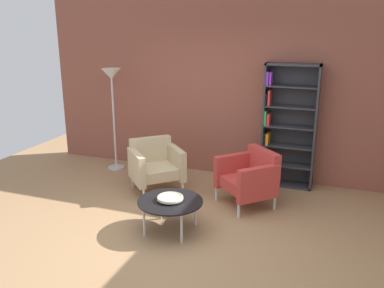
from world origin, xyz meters
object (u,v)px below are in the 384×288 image
object	(u,v)px
bookshelf_tall	(287,126)
armchair_by_bookshelf	(250,177)
decorative_bowl	(170,198)
floor_lamp_torchiere	(112,86)
armchair_near_window	(155,164)
coffee_table_low	(170,203)

from	to	relation	value
bookshelf_tall	armchair_by_bookshelf	size ratio (longest dim) A/B	2.00
bookshelf_tall	decorative_bowl	size ratio (longest dim) A/B	5.94
floor_lamp_torchiere	armchair_near_window	bearing A→B (deg)	-31.80
decorative_bowl	coffee_table_low	bearing A→B (deg)	0.00
coffee_table_low	decorative_bowl	size ratio (longest dim) A/B	2.50
bookshelf_tall	armchair_near_window	world-z (taller)	bookshelf_tall
armchair_by_bookshelf	floor_lamp_torchiere	bearing A→B (deg)	-151.07
bookshelf_tall	floor_lamp_torchiere	distance (m)	2.93
decorative_bowl	armchair_by_bookshelf	distance (m)	1.31
bookshelf_tall	armchair_by_bookshelf	distance (m)	1.14
coffee_table_low	armchair_by_bookshelf	size ratio (longest dim) A/B	0.84
bookshelf_tall	armchair_by_bookshelf	xyz separation A→B (m)	(-0.35, -0.94, -0.54)
decorative_bowl	armchair_near_window	xyz separation A→B (m)	(-0.71, 1.11, -0.02)
coffee_table_low	floor_lamp_torchiere	size ratio (longest dim) A/B	0.46
decorative_bowl	floor_lamp_torchiere	size ratio (longest dim) A/B	0.18
bookshelf_tall	decorative_bowl	xyz separation A→B (m)	(-1.08, -2.03, -0.52)
decorative_bowl	armchair_by_bookshelf	world-z (taller)	armchair_by_bookshelf
coffee_table_low	armchair_near_window	xyz separation A→B (m)	(-0.71, 1.11, 0.04)
bookshelf_tall	decorative_bowl	distance (m)	2.36
armchair_near_window	floor_lamp_torchiere	distance (m)	1.64
decorative_bowl	floor_lamp_torchiere	world-z (taller)	floor_lamp_torchiere
armchair_near_window	decorative_bowl	bearing A→B (deg)	-100.56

